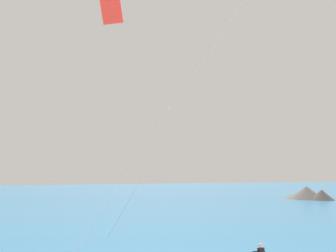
% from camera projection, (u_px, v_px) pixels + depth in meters
% --- Properties ---
extents(sea, '(200.00, 120.00, 0.20)m').
position_uv_depth(sea, '(141.00, 196.00, 78.21)').
color(sea, teal).
rests_on(sea, ground).
extents(headland_right, '(8.43, 10.17, 2.46)m').
position_uv_depth(headland_right, '(308.00, 194.00, 70.02)').
color(headland_right, '#47423D').
rests_on(headland_right, ground).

